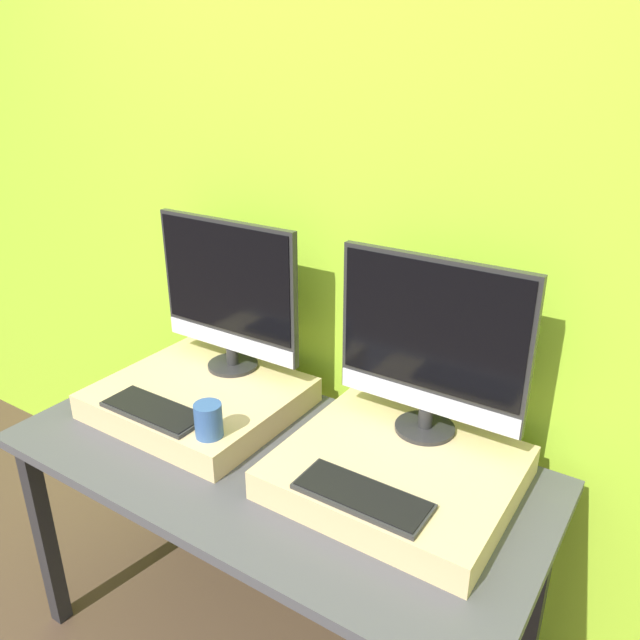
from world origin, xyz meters
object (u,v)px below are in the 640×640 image
Objects in this scene: monitor_left at (228,292)px; mug at (208,420)px; monitor_right at (431,343)px; keyboard_left at (154,410)px; keyboard_right at (362,496)px.

monitor_left is 0.46m from mug.
monitor_right is at bearing 35.98° from mug.
mug is 0.63m from monitor_right.
keyboard_left is at bearing -153.43° from monitor_right.
keyboard_left is at bearing -90.00° from monitor_left.
monitor_left and monitor_right have the same top height.
monitor_right is 0.43m from keyboard_right.
mug reaches higher than keyboard_left.
monitor_left is at bearing 121.87° from mug.
keyboard_right is at bearing -90.00° from monitor_right.
mug is (0.22, -0.35, -0.22)m from monitor_left.
mug is (0.22, 0.00, 0.04)m from keyboard_left.
monitor_right is (0.48, 0.35, 0.22)m from mug.
monitor_left is 1.00× the size of monitor_right.
monitor_left is 1.61× the size of keyboard_right.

